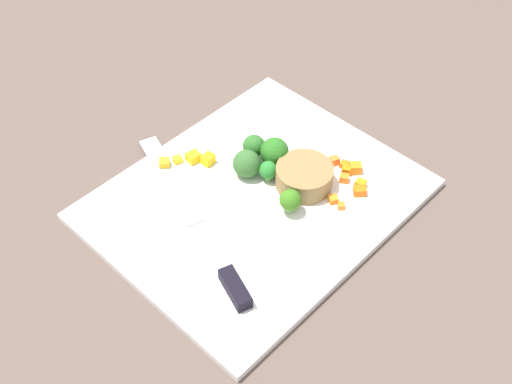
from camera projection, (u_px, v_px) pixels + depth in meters
name	position (u px, v px, depth m)	size (l,w,h in m)	color
ground_plane	(256.00, 202.00, 0.94)	(4.00, 4.00, 0.00)	brown
cutting_board	(256.00, 199.00, 0.94)	(0.44, 0.36, 0.01)	white
prep_bowl	(304.00, 176.00, 0.94)	(0.08, 0.08, 0.03)	olive
chef_knife	(206.00, 240.00, 0.87)	(0.14, 0.34, 0.02)	silver
carrot_dice_0	(355.00, 168.00, 0.96)	(0.02, 0.02, 0.01)	orange
carrot_dice_1	(333.00, 199.00, 0.92)	(0.01, 0.01, 0.01)	orange
carrot_dice_2	(334.00, 160.00, 0.98)	(0.01, 0.01, 0.01)	orange
carrot_dice_3	(344.00, 165.00, 0.97)	(0.01, 0.01, 0.01)	orange
carrot_dice_4	(341.00, 206.00, 0.92)	(0.01, 0.01, 0.01)	orange
carrot_dice_5	(344.00, 178.00, 0.95)	(0.01, 0.01, 0.01)	orange
carrot_dice_6	(360.00, 191.00, 0.93)	(0.02, 0.01, 0.01)	orange
carrot_dice_7	(361.00, 184.00, 0.94)	(0.01, 0.01, 0.01)	orange
carrot_dice_8	(346.00, 170.00, 0.96)	(0.01, 0.01, 0.01)	orange
pepper_dice_0	(193.00, 157.00, 0.98)	(0.02, 0.02, 0.01)	yellow
pepper_dice_1	(177.00, 159.00, 0.98)	(0.01, 0.01, 0.01)	yellow
pepper_dice_2	(209.00, 158.00, 0.98)	(0.02, 0.02, 0.02)	yellow
pepper_dice_3	(164.00, 163.00, 0.97)	(0.02, 0.02, 0.01)	yellow
broccoli_floret_0	(254.00, 146.00, 0.97)	(0.03, 0.03, 0.04)	#85B756
broccoli_floret_1	(274.00, 152.00, 0.96)	(0.04, 0.04, 0.05)	#8AAF69
broccoli_floret_2	(247.00, 164.00, 0.95)	(0.04, 0.04, 0.04)	#91B06A
broccoli_floret_3	(268.00, 170.00, 0.94)	(0.03, 0.03, 0.03)	#87B65A
broccoli_floret_4	(290.00, 200.00, 0.90)	(0.03, 0.03, 0.04)	#86B16C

